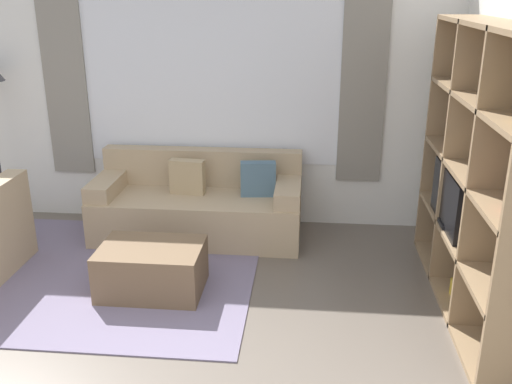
% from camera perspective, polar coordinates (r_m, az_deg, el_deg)
% --- Properties ---
extents(wall_back, '(6.05, 0.11, 2.70)m').
position_cam_1_polar(wall_back, '(5.87, -4.44, 9.79)').
color(wall_back, white).
rests_on(wall_back, ground_plane).
extents(area_rug, '(2.76, 2.27, 0.01)m').
position_cam_1_polar(area_rug, '(5.24, -15.58, -7.84)').
color(area_rug, slate).
rests_on(area_rug, ground_plane).
extents(shelving_unit, '(0.37, 2.25, 2.15)m').
position_cam_1_polar(shelving_unit, '(4.52, 21.70, 1.41)').
color(shelving_unit, '#232328').
rests_on(shelving_unit, ground_plane).
extents(couch_main, '(2.03, 0.83, 0.82)m').
position_cam_1_polar(couch_main, '(5.73, -5.69, -1.40)').
color(couch_main, tan).
rests_on(couch_main, ground_plane).
extents(ottoman, '(0.83, 0.59, 0.40)m').
position_cam_1_polar(ottoman, '(4.77, -10.37, -7.60)').
color(ottoman, brown).
rests_on(ottoman, ground_plane).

